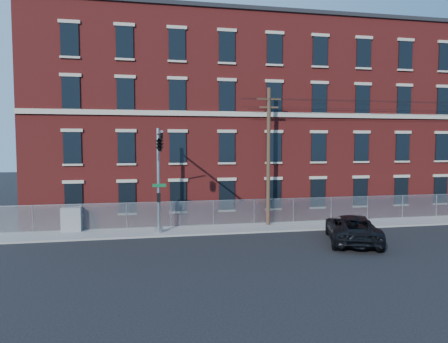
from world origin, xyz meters
name	(u,v)px	position (x,y,z in m)	size (l,w,h in m)	color
ground	(264,246)	(0.00, 0.00, 0.00)	(140.00, 140.00, 0.00)	black
sidewalk	(395,222)	(12.00, 5.00, 0.06)	(65.00, 3.00, 0.12)	gray
mill_building	(342,122)	(12.00, 13.93, 8.15)	(55.30, 14.32, 16.30)	maroon
chain_link_fence	(385,207)	(12.00, 6.30, 1.06)	(59.06, 0.06, 1.85)	#A5A8AD
traffic_signal_mast	(159,155)	(-6.00, 2.18, 5.39)	(0.90, 6.75, 7.00)	#9EA0A5
utility_pole_near	(268,154)	(2.00, 5.60, 5.34)	(1.80, 0.28, 10.00)	#4E3927
pickup_truck	(352,228)	(5.67, -0.05, 0.86)	(2.85, 6.17, 1.71)	black
utility_cabinet	(72,219)	(-11.85, 6.00, 0.94)	(1.31, 0.66, 1.64)	gray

